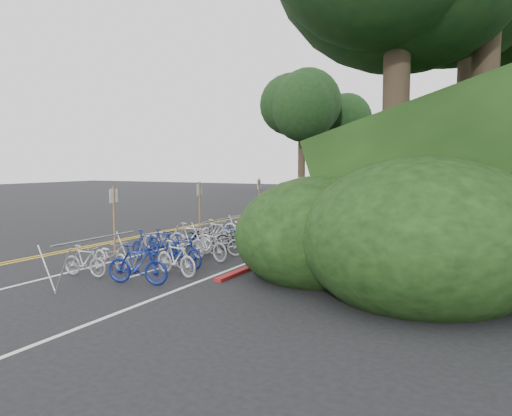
{
  "coord_description": "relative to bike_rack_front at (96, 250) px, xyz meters",
  "views": [
    {
      "loc": [
        12.77,
        -13.73,
        3.3
      ],
      "look_at": [
        2.74,
        6.36,
        1.3
      ],
      "focal_mm": 35.0,
      "sensor_mm": 36.0,
      "label": 1
    }
  ],
  "objects": [
    {
      "name": "ground",
      "position": [
        -2.68,
        3.47,
        -0.91
      ],
      "size": [
        120.0,
        120.0,
        0.0
      ],
      "primitive_type": "plane",
      "color": "black",
      "rests_on": "ground"
    },
    {
      "name": "road_markings",
      "position": [
        -2.04,
        13.56,
        -0.91
      ],
      "size": [
        7.47,
        80.0,
        0.01
      ],
      "color": "gold",
      "rests_on": "ground"
    },
    {
      "name": "red_curb",
      "position": [
        3.02,
        15.47,
        -0.86
      ],
      "size": [
        0.25,
        28.0,
        0.1
      ],
      "primitive_type": "cube",
      "color": "maroon",
      "rests_on": "ground"
    },
    {
      "name": "embankment",
      "position": [
        10.28,
        22.5,
        1.66
      ],
      "size": [
        14.3,
        48.14,
        9.11
      ],
      "color": "black",
      "rests_on": "ground"
    },
    {
      "name": "tree_cluster",
      "position": [
        7.08,
        25.5,
        12.52
      ],
      "size": [
        34.27,
        55.56,
        21.65
      ],
      "color": "#2D2319",
      "rests_on": "ground"
    },
    {
      "name": "bike_rack_front",
      "position": [
        0.0,
        0.0,
        0.0
      ],
      "size": [
        1.18,
        3.1,
        1.25
      ],
      "color": "#A3A4A6",
      "rests_on": "ground"
    },
    {
      "name": "bike_racks_rest",
      "position": [
        0.32,
        16.47,
        -0.06
      ],
      "size": [
        1.14,
        23.0,
        1.17
      ],
      "color": "#A3A4A6",
      "rests_on": "ground"
    },
    {
      "name": "signpost_near",
      "position": [
        -2.42,
        3.37,
        0.52
      ],
      "size": [
        0.08,
        0.4,
        2.51
      ],
      "color": "brown",
      "rests_on": "ground"
    },
    {
      "name": "signposts_rest",
      "position": [
        -2.08,
        17.47,
        0.52
      ],
      "size": [
        0.08,
        18.4,
        2.5
      ],
      "color": "brown",
      "rests_on": "ground"
    },
    {
      "name": "bike_front",
      "position": [
        -1.7,
        5.44,
        -0.47
      ],
      "size": [
        1.35,
        1.75,
        0.88
      ],
      "primitive_type": "imported",
      "rotation": [
        0.0,
        0.0,
        2.09
      ],
      "color": "#9E9EA3",
      "rests_on": "ground"
    },
    {
      "name": "bike_valet",
      "position": [
        0.34,
        6.73,
        -0.42
      ],
      "size": [
        3.26,
        14.39,
        1.09
      ],
      "color": "#9E9EA3",
      "rests_on": "ground"
    }
  ]
}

